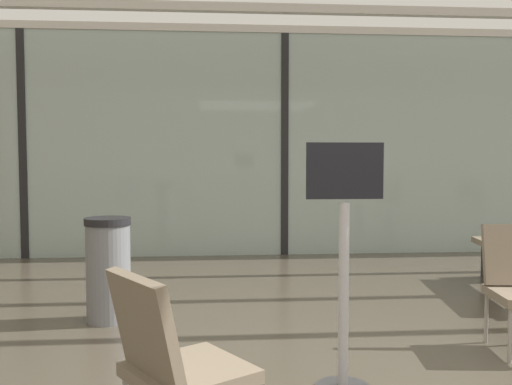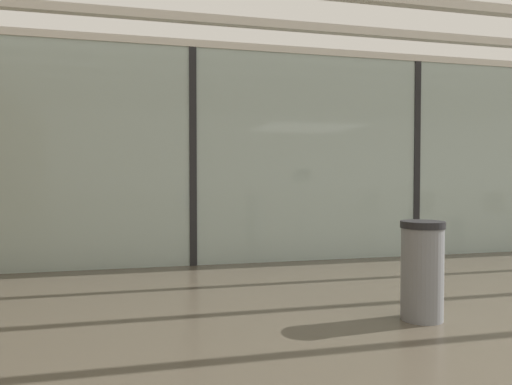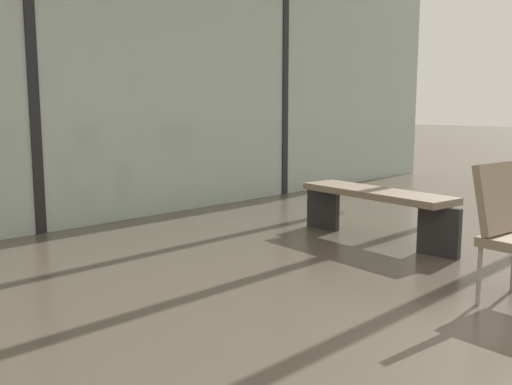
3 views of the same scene
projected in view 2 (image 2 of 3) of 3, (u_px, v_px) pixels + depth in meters
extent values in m
cube|color=#A3B7B2|center=(415.00, 159.00, 7.66)|extent=(14.00, 0.08, 3.04)
cube|color=black|center=(193.00, 157.00, 6.82)|extent=(0.10, 0.12, 3.04)
cube|color=black|center=(415.00, 159.00, 7.66)|extent=(0.10, 0.12, 3.04)
cube|color=beige|center=(462.00, 39.00, 6.54)|extent=(13.72, 0.12, 0.10)
cube|color=beige|center=(416.00, 59.00, 7.61)|extent=(13.72, 0.12, 0.10)
ellipsoid|color=silver|center=(343.00, 153.00, 12.07)|extent=(11.56, 3.68, 3.68)
sphere|color=#9D9DA0|center=(121.00, 150.00, 10.79)|extent=(2.03, 2.03, 2.03)
sphere|color=black|center=(230.00, 133.00, 9.65)|extent=(0.28, 0.28, 0.28)
sphere|color=black|center=(274.00, 134.00, 9.87)|extent=(0.28, 0.28, 0.28)
sphere|color=black|center=(316.00, 135.00, 10.08)|extent=(0.28, 0.28, 0.28)
sphere|color=black|center=(356.00, 135.00, 10.30)|extent=(0.28, 0.28, 0.28)
cylinder|color=slate|center=(422.00, 274.00, 4.23)|extent=(0.36, 0.36, 0.80)
cylinder|color=black|center=(423.00, 225.00, 4.22)|extent=(0.38, 0.38, 0.06)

